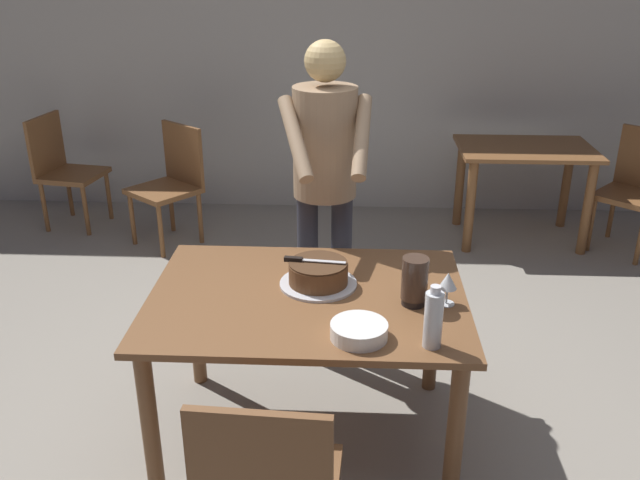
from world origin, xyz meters
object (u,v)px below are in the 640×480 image
hurricane_lamp (415,281)px  cake_on_platter (318,274)px  water_bottle (433,319)px  cake_knife (302,260)px  background_chair_1 (637,186)px  wine_glass_near (448,282)px  main_dining_table (308,318)px  background_chair_0 (171,180)px  plate_stack (359,331)px  person_cutting_cake (325,172)px  background_table (524,168)px  background_chair_2 (64,167)px

hurricane_lamp → cake_on_platter: bearing=159.1°
hurricane_lamp → water_bottle: bearing=-82.3°
cake_knife → background_chair_1: 3.21m
cake_knife → background_chair_1: bearing=43.6°
cake_on_platter → wine_glass_near: bearing=-15.2°
main_dining_table → background_chair_1: size_ratio=1.50×
wine_glass_near → background_chair_0: (-1.77, 2.32, -0.36)m
cake_on_platter → water_bottle: (0.45, -0.47, 0.06)m
plate_stack → hurricane_lamp: bearing=50.7°
plate_stack → person_cutting_cake: person_cutting_cake is taller
hurricane_lamp → background_chair_0: hurricane_lamp is taller
background_table → background_chair_1: background_chair_1 is taller
background_chair_2 → hurricane_lamp: bearing=-45.4°
cake_knife → person_cutting_cake: size_ratio=0.16×
wine_glass_near → background_chair_1: bearing=54.2°
cake_on_platter → person_cutting_cake: person_cutting_cake is taller
cake_on_platter → background_chair_1: bearing=44.6°
background_chair_1 → background_chair_2: (-4.42, 0.25, 0.00)m
person_cutting_cake → background_table: (1.43, 1.74, -0.50)m
wine_glass_near → background_chair_1: 2.93m
cake_on_platter → wine_glass_near: wine_glass_near is taller
water_bottle → hurricane_lamp: size_ratio=1.19×
wine_glass_near → background_chair_2: (-2.72, 2.61, -0.36)m
wine_glass_near → hurricane_lamp: (-0.14, -0.01, 0.00)m
main_dining_table → background_chair_2: 3.34m
background_table → cake_on_platter: bearing=-121.4°
cake_knife → background_chair_2: size_ratio=0.30×
water_bottle → background_chair_1: 3.25m
cake_on_platter → hurricane_lamp: 0.44m
hurricane_lamp → background_chair_0: 2.86m
background_chair_2 → plate_stack: bearing=-50.8°
wine_glass_near → water_bottle: (-0.09, -0.33, 0.01)m
water_bottle → person_cutting_cake: size_ratio=0.15×
main_dining_table → water_bottle: water_bottle is taller
main_dining_table → person_cutting_cake: size_ratio=0.79×
cake_knife → hurricane_lamp: (0.48, -0.16, -0.01)m
background_chair_0 → background_chair_2: 0.99m
hurricane_lamp → person_cutting_cake: (-0.40, 0.76, 0.22)m
main_dining_table → plate_stack: 0.43m
plate_stack → background_chair_1: bearing=52.0°
hurricane_lamp → background_chair_0: size_ratio=0.23×
background_table → background_chair_0: (-2.66, -0.18, -0.09)m
cake_knife → background_chair_2: bearing=130.7°
wine_glass_near → background_chair_2: background_chair_2 is taller
background_chair_0 → cake_on_platter: bearing=-60.5°
hurricane_lamp → background_chair_2: bearing=134.6°
hurricane_lamp → background_chair_1: hurricane_lamp is taller
main_dining_table → hurricane_lamp: size_ratio=6.45×
wine_glass_near → background_table: wine_glass_near is taller
plate_stack → background_chair_2: background_chair_2 is taller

